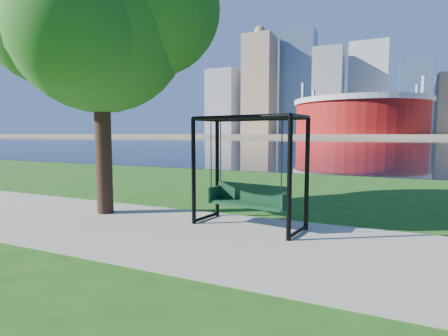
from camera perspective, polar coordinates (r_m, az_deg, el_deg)
The scene contains 8 objects.
ground at distance 7.88m, azimuth -1.65°, elevation -10.19°, with size 900.00×900.00×0.00m, color #1E5114.
path at distance 7.44m, azimuth -3.36°, elevation -11.02°, with size 120.00×4.00×0.03m, color #9E937F.
river at distance 108.89m, azimuth 22.59°, elevation 4.01°, with size 900.00×180.00×0.02m, color black.
far_bank at distance 312.84m, azimuth 23.77°, elevation 4.88°, with size 900.00×228.00×2.00m, color #937F60.
stadium at distance 242.48m, azimuth 21.33°, elevation 8.04°, with size 83.00×83.00×32.00m.
skyline at distance 328.04m, azimuth 23.28°, elevation 11.02°, with size 392.00×66.00×96.50m.
swing at distance 7.94m, azimuth 4.13°, elevation -1.03°, with size 2.62×1.45×2.54m.
park_tree at distance 10.30m, azimuth -19.71°, elevation 22.15°, with size 5.95×5.37×7.39m.
Camera 1 is at (3.32, -6.82, 2.14)m, focal length 28.00 mm.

